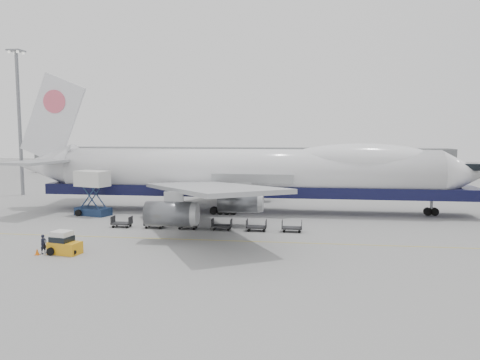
# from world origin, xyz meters

# --- Properties ---
(ground) EXTENTS (260.00, 260.00, 0.00)m
(ground) POSITION_xyz_m (0.00, 0.00, 0.00)
(ground) COLOR gray
(ground) RESTS_ON ground
(apron_line) EXTENTS (60.00, 0.15, 0.01)m
(apron_line) POSITION_xyz_m (0.00, -6.00, 0.01)
(apron_line) COLOR gold
(apron_line) RESTS_ON ground
(hangar) EXTENTS (110.00, 8.00, 7.00)m
(hangar) POSITION_xyz_m (-10.00, 70.00, 3.50)
(hangar) COLOR slate
(hangar) RESTS_ON ground
(floodlight_mast) EXTENTS (2.40, 2.40, 25.43)m
(floodlight_mast) POSITION_xyz_m (-42.00, 24.00, 14.27)
(floodlight_mast) COLOR slate
(floodlight_mast) RESTS_ON ground
(airliner) EXTENTS (67.00, 55.30, 19.98)m
(airliner) POSITION_xyz_m (0.64, 12.00, 5.62)
(airliner) COLOR white
(airliner) RESTS_ON ground
(catering_truck) EXTENTS (5.21, 4.23, 6.05)m
(catering_truck) POSITION_xyz_m (-20.55, 6.40, 3.43)
(catering_truck) COLOR #192B4C
(catering_truck) RESTS_ON ground
(baggage_tug) EXTENTS (3.17, 2.11, 2.14)m
(baggage_tug) POSITION_xyz_m (-14.41, -13.10, 0.95)
(baggage_tug) COLOR orange
(baggage_tug) RESTS_ON ground
(ground_worker) EXTENTS (0.65, 0.77, 1.81)m
(ground_worker) POSITION_xyz_m (-16.29, -13.32, 0.91)
(ground_worker) COLOR black
(ground_worker) RESTS_ON ground
(traffic_cone) EXTENTS (0.42, 0.42, 0.61)m
(traffic_cone) POSITION_xyz_m (-16.66, -13.83, 0.29)
(traffic_cone) COLOR #DD5F0B
(traffic_cone) RESTS_ON ground
(dolly_0) EXTENTS (2.30, 1.35, 1.30)m
(dolly_0) POSITION_xyz_m (-13.65, -0.76, 0.53)
(dolly_0) COLOR #2D2D30
(dolly_0) RESTS_ON ground
(dolly_1) EXTENTS (2.30, 1.35, 1.30)m
(dolly_1) POSITION_xyz_m (-9.62, -0.76, 0.53)
(dolly_1) COLOR #2D2D30
(dolly_1) RESTS_ON ground
(dolly_2) EXTENTS (2.30, 1.35, 1.30)m
(dolly_2) POSITION_xyz_m (-5.59, -0.76, 0.53)
(dolly_2) COLOR #2D2D30
(dolly_2) RESTS_ON ground
(dolly_3) EXTENTS (2.30, 1.35, 1.30)m
(dolly_3) POSITION_xyz_m (-1.56, -0.76, 0.53)
(dolly_3) COLOR #2D2D30
(dolly_3) RESTS_ON ground
(dolly_4) EXTENTS (2.30, 1.35, 1.30)m
(dolly_4) POSITION_xyz_m (2.47, -0.76, 0.53)
(dolly_4) COLOR #2D2D30
(dolly_4) RESTS_ON ground
(dolly_5) EXTENTS (2.30, 1.35, 1.30)m
(dolly_5) POSITION_xyz_m (6.51, -0.76, 0.53)
(dolly_5) COLOR #2D2D30
(dolly_5) RESTS_ON ground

